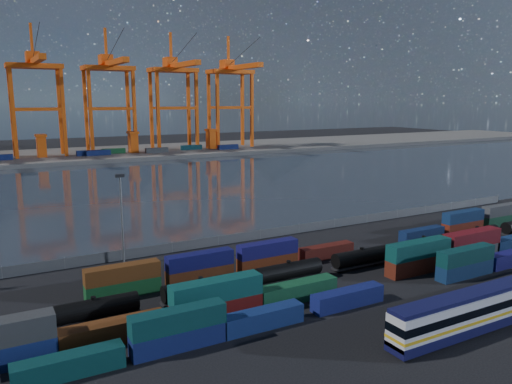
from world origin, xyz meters
TOP-DOWN VIEW (x-y plane):
  - ground at (0.00, 0.00)m, footprint 700.00×700.00m
  - harbor_water at (0.00, 105.00)m, footprint 700.00×700.00m
  - far_quay at (0.00, 210.00)m, footprint 700.00×70.00m
  - distant_mountains at (63.02, 1600.00)m, footprint 2470.00×1100.00m
  - container_row_south at (-12.71, -9.19)m, footprint 139.36×2.38m
  - container_row_mid at (-2.18, -3.75)m, footprint 141.90×2.65m
  - container_row_north at (-1.99, 10.62)m, footprint 141.15×2.31m
  - tanker_string at (-8.90, 2.99)m, footprint 136.25×2.63m
  - waterfront_fence at (-0.00, 28.00)m, footprint 160.12×0.12m
  - yard_light_mast at (-30.00, 26.00)m, footprint 1.60×0.40m
  - gantry_cranes at (-7.50, 203.26)m, footprint 200.27×48.52m
  - quay_containers at (-11.00, 195.46)m, footprint 172.58×10.99m
  - straddle_carriers at (-2.50, 200.00)m, footprint 140.00×7.00m

SIDE VIEW (x-z plane):
  - ground at x=0.00m, z-range 0.00..0.00m
  - harbor_water at x=0.00m, z-range 0.01..0.01m
  - far_quay at x=0.00m, z-range 0.00..2.00m
  - waterfront_fence at x=0.00m, z-range -0.10..2.10m
  - container_row_south at x=-12.71m, z-range -0.68..4.39m
  - tanker_string at x=-8.90m, z-range 0.01..3.77m
  - container_row_north at x=-1.99m, z-range -0.35..4.58m
  - container_row_mid at x=-2.18m, z-range -0.60..5.04m
  - quay_containers at x=-11.00m, z-range 2.00..4.60m
  - straddle_carriers at x=-2.50m, z-range 2.27..13.37m
  - yard_light_mast at x=-30.00m, z-range 1.00..17.60m
  - gantry_cranes at x=-7.50m, z-range 7.42..73.12m
  - distant_mountains at x=63.02m, z-range -39.71..480.29m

